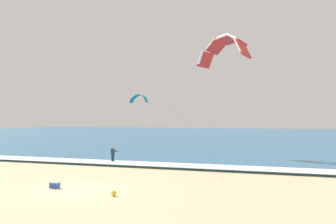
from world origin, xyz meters
The scene contains 9 objects.
ground_plane centered at (0.00, 0.00, 0.00)m, with size 200.00×200.00×0.00m, color beige.
sea centered at (0.00, 70.25, 0.10)m, with size 200.00×120.00×0.20m, color teal.
surf_foam centered at (0.00, 11.25, 0.22)m, with size 200.00×2.77×0.04m, color white.
surfboard centered at (-3.88, 11.95, 0.03)m, with size 0.86×1.47×0.09m.
kitesurfer centered at (-3.87, 11.96, 0.94)m, with size 0.63×0.63×1.69m.
kite_primary centered at (5.58, 20.98, 12.52)m, with size 12.84×12.05×12.68m.
kite_distant centered at (-16.86, 49.34, 8.89)m, with size 5.07×2.99×1.87m.
cooler_box centered at (-2.00, 0.41, 0.20)m, with size 0.58×0.38×0.40m.
beach_ball centered at (2.50, -0.41, 0.15)m, with size 0.31×0.31×0.31m, color yellow.
Camera 1 is at (11.27, -17.66, 4.35)m, focal length 36.22 mm.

